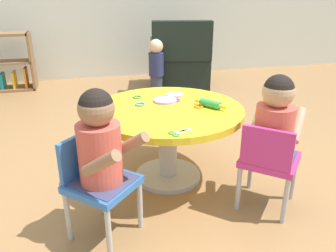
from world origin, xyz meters
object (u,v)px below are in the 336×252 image
craft_table (168,124)px  armchair_dark (180,63)px  toddler_standing (156,67)px  child_chair_right (268,161)px  seated_child_left (100,142)px  rolling_pin (210,104)px  seated_child_right (275,121)px  child_chair_left (97,181)px  craft_scissors (178,133)px

craft_table → armchair_dark: armchair_dark is taller
armchair_dark → toddler_standing: bearing=-137.3°
child_chair_right → armchair_dark: size_ratio=0.63×
seated_child_left → toddler_standing: size_ratio=0.76×
child_chair_right → toddler_standing: (-0.15, 2.27, 0.05)m
child_chair_right → rolling_pin: bearing=116.8°
toddler_standing → seated_child_right: bearing=-85.5°
craft_table → child_chair_left: (-0.48, -0.45, -0.09)m
armchair_dark → toddler_standing: size_ratio=1.26×
craft_scissors → rolling_pin: bearing=48.1°
rolling_pin → craft_scissors: rolling_pin is taller
child_chair_left → craft_scissors: child_chair_left is taller
seated_child_left → child_chair_right: size_ratio=0.95×
child_chair_right → craft_table: bearing=134.8°
craft_table → armchair_dark: 2.26m
child_chair_left → toddler_standing: bearing=70.6°
child_chair_right → craft_scissors: (-0.51, 0.06, 0.20)m
craft_scissors → child_chair_left: bearing=-174.0°
seated_child_left → toddler_standing: seated_child_left is taller
child_chair_left → armchair_dark: armchair_dark is taller
craft_scissors → seated_child_right: bearing=-3.5°
child_chair_right → seated_child_right: seated_child_right is taller
craft_scissors → toddler_standing: bearing=80.7°
child_chair_left → seated_child_right: 1.00m
seated_child_left → armchair_dark: armchair_dark is taller
rolling_pin → craft_scissors: size_ratio=1.40×
armchair_dark → craft_scissors: armchair_dark is taller
toddler_standing → rolling_pin: bearing=-91.6°
toddler_standing → craft_table: bearing=-99.8°
child_chair_right → toddler_standing: size_ratio=0.80×
craft_table → child_chair_right: size_ratio=1.78×
seated_child_right → craft_scissors: size_ratio=3.58×
child_chair_right → armchair_dark: armchair_dark is taller
seated_child_left → armchair_dark: 2.87m
child_chair_left → seated_child_right: (0.97, 0.01, 0.23)m
craft_table → rolling_pin: size_ratio=4.77×
armchair_dark → craft_scissors: 2.66m
craft_scissors → seated_child_left: bearing=-169.7°
armchair_dark → seated_child_left: bearing=-113.5°
child_chair_left → seated_child_left: seated_child_left is taller
seated_child_right → rolling_pin: bearing=121.7°
seated_child_right → craft_scissors: (-0.54, 0.03, -0.03)m
seated_child_right → toddler_standing: 2.25m
armchair_dark → craft_scissors: size_ratio=5.97×
craft_table → child_chair_right: (0.46, -0.47, -0.09)m
child_chair_left → child_chair_right: (0.94, -0.02, 0.00)m
rolling_pin → seated_child_right: bearing=-58.3°
seated_child_right → craft_scissors: seated_child_right is taller
child_chair_right → seated_child_right: 0.23m
child_chair_left → craft_table: bearing=43.2°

